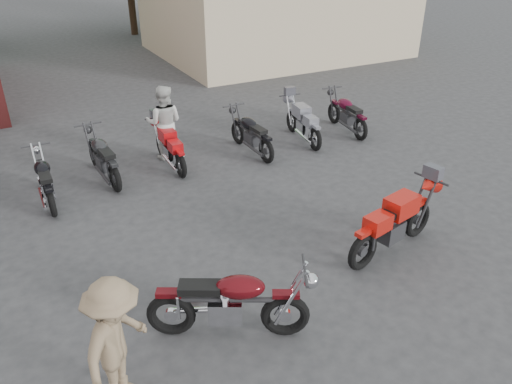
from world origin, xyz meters
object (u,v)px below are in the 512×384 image
vintage_motorcycle (231,299)px  row_bike_3 (102,155)px  row_bike_2 (44,178)px  row_bike_6 (303,120)px  helmet (194,293)px  sportbike (395,220)px  row_bike_4 (169,145)px  person_light (164,123)px  row_bike_5 (251,131)px  row_bike_7 (347,112)px  person_tan (117,344)px

vintage_motorcycle → row_bike_3: size_ratio=1.09×
row_bike_2 → row_bike_6: bearing=-86.8°
vintage_motorcycle → row_bike_6: bearing=78.1°
vintage_motorcycle → helmet: bearing=130.0°
sportbike → row_bike_2: bearing=124.7°
row_bike_3 → row_bike_4: (1.54, -0.06, -0.04)m
person_light → row_bike_5: 2.13m
row_bike_7 → sportbike: bearing=157.2°
sportbike → person_tan: person_tan is taller
row_bike_5 → row_bike_7: bearing=-91.1°
sportbike → row_bike_4: 5.67m
row_bike_6 → row_bike_5: bearing=100.0°
sportbike → row_bike_3: sportbike is taller
row_bike_2 → row_bike_7: size_ratio=0.95×
row_bike_7 → row_bike_2: bearing=98.9°
vintage_motorcycle → person_tan: (-1.60, -0.36, 0.25)m
row_bike_2 → row_bike_6: size_ratio=0.95×
person_light → row_bike_5: size_ratio=0.94×
row_bike_2 → row_bike_4: row_bike_4 is taller
sportbike → row_bike_6: 5.28m
person_light → row_bike_2: bearing=46.2°
row_bike_5 → sportbike: bearing=179.2°
sportbike → row_bike_7: bearing=48.7°
vintage_motorcycle → row_bike_4: bearing=107.3°
helmet → person_tan: (-1.41, -1.30, 0.77)m
row_bike_4 → row_bike_7: 5.10m
row_bike_6 → row_bike_7: 1.45m
vintage_motorcycle → helmet: vintage_motorcycle is taller
sportbike → row_bike_2: 6.96m
sportbike → row_bike_4: sportbike is taller
person_tan → row_bike_4: person_tan is taller
person_light → row_bike_4: size_ratio=0.99×
person_light → row_bike_5: (1.99, -0.66, -0.35)m
person_tan → row_bike_6: bearing=-3.8°
sportbike → row_bike_6: size_ratio=1.11×
person_light → row_bike_5: bearing=-169.9°
helmet → row_bike_7: (6.42, 4.70, 0.45)m
sportbike → helmet: sportbike is taller
helmet → row_bike_3: size_ratio=0.12×
helmet → person_light: (1.40, 5.27, 0.80)m
helmet → row_bike_7: row_bike_7 is taller
helmet → row_bike_5: 5.74m
person_light → row_bike_5: person_light is taller
row_bike_2 → row_bike_4: size_ratio=1.00×
row_bike_5 → row_bike_7: 3.04m
sportbike → row_bike_3: (-3.79, 5.26, -0.05)m
person_light → row_bike_4: bearing=110.2°
person_tan → row_bike_6: (6.38, 5.98, -0.31)m
row_bike_3 → row_bike_4: 1.55m
helmet → person_tan: size_ratio=0.14×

